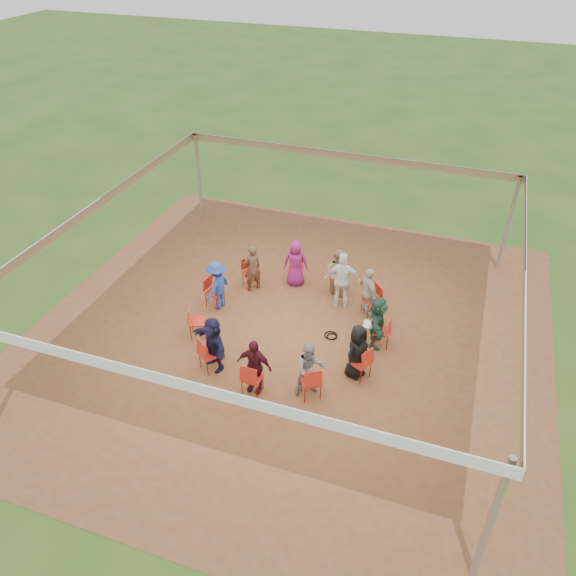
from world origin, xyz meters
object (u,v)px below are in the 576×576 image
(chair_4, at_px, (251,274))
(person_seated_8, at_px, (310,369))
(chair_6, at_px, (198,322))
(person_seated_2, at_px, (338,272))
(chair_9, at_px, (311,381))
(person_seated_5, at_px, (217,285))
(chair_3, at_px, (296,269))
(person_seated_1, at_px, (368,292))
(chair_1, at_px, (371,300))
(chair_5, at_px, (215,292))
(person_seated_9, at_px, (357,351))
(standing_person, at_px, (343,280))
(chair_7, at_px, (210,354))
(person_seated_3, at_px, (296,263))
(person_seated_6, at_px, (213,344))
(chair_2, at_px, (339,278))
(person_seated_7, at_px, (254,366))
(person_seated_4, at_px, (252,268))
(laptop, at_px, (371,322))
(chair_8, at_px, (252,378))
(person_seated_0, at_px, (377,322))
(cable_coil, at_px, (331,336))
(chair_10, at_px, (360,362))
(chair_0, at_px, (381,331))

(chair_4, xyz_separation_m, person_seated_8, (2.87, -3.49, 0.27))
(chair_6, height_order, person_seated_2, person_seated_2)
(chair_9, height_order, person_seated_5, person_seated_5)
(chair_3, height_order, chair_9, same)
(person_seated_5, height_order, person_seated_8, same)
(person_seated_1, bearing_deg, chair_1, -90.00)
(chair_5, distance_m, person_seated_9, 4.53)
(chair_1, xyz_separation_m, chair_6, (-3.97, -2.40, 0.00))
(person_seated_1, height_order, standing_person, standing_person)
(chair_7, xyz_separation_m, person_seated_3, (0.76, 4.09, 0.27))
(chair_9, xyz_separation_m, person_seated_6, (-2.47, 0.17, 0.27))
(chair_5, distance_m, person_seated_8, 4.16)
(chair_2, distance_m, person_seated_1, 1.32)
(person_seated_5, bearing_deg, chair_5, -90.00)
(chair_4, height_order, chair_9, same)
(chair_5, relative_size, person_seated_7, 0.63)
(chair_9, height_order, person_seated_4, person_seated_4)
(chair_7, bearing_deg, person_seated_2, 97.97)
(chair_7, xyz_separation_m, laptop, (3.37, 2.17, 0.22))
(chair_7, height_order, standing_person, standing_person)
(chair_8, xyz_separation_m, person_seated_0, (2.28, 2.60, 0.27))
(person_seated_6, height_order, person_seated_9, same)
(chair_1, xyz_separation_m, laptop, (0.24, -1.25, 0.22))
(chair_6, bearing_deg, person_seated_3, 129.60)
(chair_2, bearing_deg, cable_coil, 117.89)
(chair_9, xyz_separation_m, person_seated_8, (-0.06, 0.10, 0.27))
(chair_1, relative_size, person_seated_1, 0.63)
(chair_1, relative_size, chair_2, 1.00)
(person_seated_6, height_order, person_seated_8, same)
(person_seated_8, height_order, cable_coil, person_seated_8)
(person_seated_7, bearing_deg, person_seated_8, 16.36)
(person_seated_0, height_order, standing_person, standing_person)
(person_seated_0, bearing_deg, person_seated_2, 32.73)
(chair_8, distance_m, person_seated_4, 4.16)
(chair_10, xyz_separation_m, person_seated_2, (-1.42, 3.15, 0.27))
(chair_1, height_order, person_seated_8, person_seated_8)
(chair_5, relative_size, standing_person, 0.54)
(chair_3, relative_size, laptop, 2.51)
(chair_4, bearing_deg, person_seated_4, 90.00)
(person_seated_5, bearing_deg, person_seated_8, 65.45)
(person_seated_5, relative_size, person_seated_7, 1.00)
(chair_2, height_order, chair_4, same)
(chair_0, relative_size, chair_6, 1.00)
(chair_7, bearing_deg, chair_0, 65.45)
(chair_10, distance_m, standing_person, 2.86)
(chair_1, xyz_separation_m, person_seated_8, (-0.67, -3.39, 0.27))
(chair_3, xyz_separation_m, chair_6, (-1.56, -3.18, 0.00))
(person_seated_6, bearing_deg, chair_8, 11.25)
(person_seated_5, bearing_deg, laptop, 97.87)
(chair_6, height_order, person_seated_8, person_seated_8)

